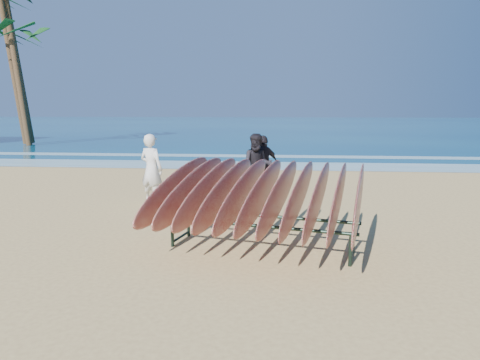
{
  "coord_description": "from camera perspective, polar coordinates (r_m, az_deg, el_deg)",
  "views": [
    {
      "loc": [
        0.78,
        -7.45,
        2.35
      ],
      "look_at": [
        0.0,
        0.8,
        0.95
      ],
      "focal_mm": 32.0,
      "sensor_mm": 36.0,
      "label": 1
    }
  ],
  "objects": [
    {
      "name": "ground",
      "position": [
        7.85,
        -0.55,
        -7.83
      ],
      "size": [
        120.0,
        120.0,
        0.0
      ],
      "primitive_type": "plane",
      "color": "tan",
      "rests_on": "ground"
    },
    {
      "name": "foam_near",
      "position": [
        17.63,
        2.81,
        1.95
      ],
      "size": [
        160.0,
        160.0,
        0.0
      ],
      "primitive_type": "plane",
      "color": "white",
      "rests_on": "ground"
    },
    {
      "name": "person_dark_b",
      "position": [
        11.95,
        3.19,
        2.13
      ],
      "size": [
        0.99,
        0.88,
        1.6
      ],
      "primitive_type": "imported",
      "rotation": [
        0.0,
        0.0,
        3.79
      ],
      "color": "black",
      "rests_on": "ground"
    },
    {
      "name": "foam_far",
      "position": [
        21.1,
        3.25,
        3.2
      ],
      "size": [
        160.0,
        160.0,
        0.0
      ],
      "primitive_type": "plane",
      "color": "white",
      "rests_on": "ground"
    },
    {
      "name": "surfboard_rack",
      "position": [
        7.04,
        2.84,
        -1.9
      ],
      "size": [
        3.76,
        3.62,
        1.57
      ],
      "rotation": [
        0.0,
        0.0,
        -0.22
      ],
      "color": "black",
      "rests_on": "ground"
    },
    {
      "name": "person_dark_a",
      "position": [
        11.37,
        2.34,
        1.96
      ],
      "size": [
        0.86,
        0.69,
        1.68
      ],
      "primitive_type": "imported",
      "rotation": [
        0.0,
        0.0,
        0.07
      ],
      "color": "black",
      "rests_on": "ground"
    },
    {
      "name": "ocean",
      "position": [
        62.5,
        4.71,
        7.42
      ],
      "size": [
        160.0,
        160.0,
        0.0
      ],
      "primitive_type": "plane",
      "color": "navy",
      "rests_on": "ground"
    },
    {
      "name": "person_white",
      "position": [
        10.77,
        -11.72,
        1.46
      ],
      "size": [
        0.74,
        0.62,
        1.73
      ],
      "primitive_type": "imported",
      "rotation": [
        0.0,
        0.0,
        2.75
      ],
      "color": "silver",
      "rests_on": "ground"
    },
    {
      "name": "palm_mid",
      "position": [
        30.0,
        -27.76,
        16.66
      ],
      "size": [
        5.2,
        5.2,
        7.45
      ],
      "color": "brown",
      "rests_on": "ground"
    }
  ]
}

